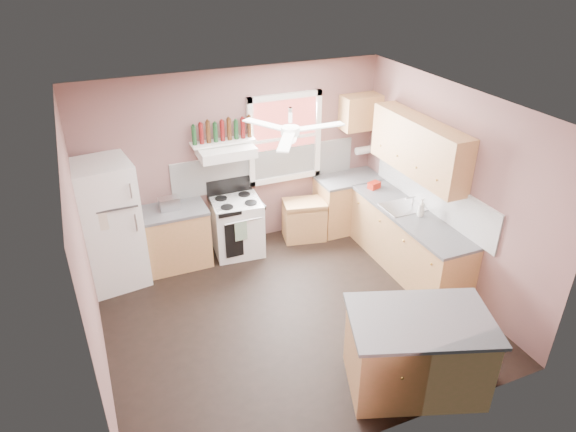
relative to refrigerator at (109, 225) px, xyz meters
name	(u,v)px	position (x,y,z in m)	size (l,w,h in m)	color
floor	(290,313)	(1.93, -1.61, -0.89)	(4.50, 4.50, 0.00)	black
ceiling	(290,107)	(1.93, -1.61, 1.81)	(4.50, 4.50, 0.00)	white
wall_back	(237,160)	(1.93, 0.42, 0.46)	(4.50, 0.05, 2.70)	#785350
wall_right	(450,189)	(4.21, -1.61, 0.46)	(0.05, 4.00, 2.70)	#785350
wall_left	(83,264)	(-0.34, -1.61, 0.46)	(0.05, 4.00, 2.70)	#785350
backsplash_back	(266,167)	(2.38, 0.38, 0.29)	(2.90, 0.03, 0.55)	white
backsplash_right	(431,192)	(4.17, -1.31, 0.29)	(0.03, 2.60, 0.55)	white
window_view	(284,138)	(2.68, 0.37, 0.71)	(1.00, 0.02, 1.20)	maroon
window_frame	(285,139)	(2.68, 0.35, 0.71)	(1.16, 0.07, 1.36)	white
refrigerator	(109,225)	(0.00, 0.00, 0.00)	(0.75, 0.73, 1.78)	white
base_cabinet_left	(176,238)	(0.87, 0.09, -0.46)	(0.90, 0.60, 0.86)	#A67E45
counter_left	(173,211)	(0.87, 0.09, -0.01)	(0.92, 0.62, 0.04)	#4E4E51
toaster	(169,204)	(0.83, 0.11, 0.10)	(0.28, 0.16, 0.18)	silver
stove	(237,227)	(1.78, 0.07, -0.46)	(0.70, 0.64, 0.86)	white
range_hood	(226,151)	(1.70, 0.14, 0.73)	(0.78, 0.50, 0.14)	white
bottle_shelf	(223,142)	(1.70, 0.26, 0.83)	(0.90, 0.26, 0.03)	white
cart	(304,220)	(2.88, 0.05, -0.57)	(0.64, 0.43, 0.64)	#A67E45
base_cabinet_corner	(348,204)	(3.68, 0.09, -0.46)	(1.00, 0.60, 0.86)	#A67E45
base_cabinet_right	(408,242)	(3.88, -1.31, -0.46)	(0.60, 2.20, 0.86)	#A67E45
counter_corner	(349,178)	(3.68, 0.09, -0.01)	(1.02, 0.62, 0.04)	#4E4E51
counter_right	(411,215)	(3.87, -1.31, -0.01)	(0.62, 2.22, 0.04)	#4E4E51
sink	(403,208)	(3.87, -1.11, 0.01)	(0.55, 0.45, 0.03)	silver
faucet	(413,201)	(4.03, -1.11, 0.08)	(0.03, 0.03, 0.14)	silver
upper_cabinet_right	(419,147)	(4.01, -1.11, 0.89)	(0.33, 1.80, 0.76)	#A67E45
upper_cabinet_corner	(361,112)	(3.88, 0.22, 1.01)	(0.60, 0.33, 0.52)	#A67E45
paper_towel	(363,150)	(4.00, 0.25, 0.36)	(0.12, 0.12, 0.26)	white
island	(416,354)	(2.68, -3.21, -0.46)	(1.36, 0.86, 0.86)	#A67E45
island_top	(422,320)	(2.68, -3.21, -0.01)	(1.44, 0.94, 0.04)	#4E4E51
ceiling_fan_hub	(290,131)	(1.93, -1.61, 1.56)	(0.20, 0.20, 0.08)	white
soap_bottle	(421,208)	(3.95, -1.42, 0.14)	(0.10, 0.10, 0.26)	silver
red_caddy	(374,185)	(3.82, -0.41, 0.06)	(0.18, 0.12, 0.10)	#A51C0E
wine_bottles	(223,131)	(1.70, 0.26, 0.99)	(0.86, 0.06, 0.31)	#143819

